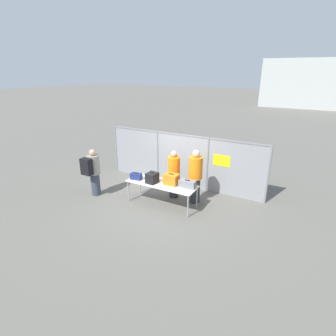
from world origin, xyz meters
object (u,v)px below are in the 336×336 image
at_px(suitcase_navy, 136,176).
at_px(security_worker_far, 195,176).
at_px(suitcase_orange, 171,179).
at_px(security_worker_near, 174,174).
at_px(suitcase_black, 152,178).
at_px(utility_trailer, 215,165).
at_px(suitcase_grey, 187,184).
at_px(traveler_hooded, 93,171).
at_px(inspection_table, 162,185).

bearing_deg(suitcase_navy, security_worker_far, 24.06).
xyz_separation_m(suitcase_orange, security_worker_near, (-0.22, 0.59, -0.06)).
relative_size(suitcase_black, utility_trailer, 0.08).
height_order(suitcase_orange, suitcase_grey, suitcase_orange).
height_order(suitcase_grey, utility_trailer, suitcase_grey).
relative_size(suitcase_navy, suitcase_black, 1.05).
bearing_deg(security_worker_far, utility_trailer, -107.74).
bearing_deg(traveler_hooded, utility_trailer, 48.07).
relative_size(suitcase_orange, suitcase_grey, 0.84).
height_order(suitcase_navy, suitcase_black, suitcase_black).
distance_m(suitcase_navy, suitcase_grey, 1.76).
distance_m(suitcase_navy, security_worker_far, 1.94).
xyz_separation_m(inspection_table, suitcase_navy, (-0.91, -0.12, 0.15)).
height_order(inspection_table, suitcase_black, suitcase_black).
bearing_deg(suitcase_grey, utility_trailer, 94.07).
relative_size(suitcase_orange, traveler_hooded, 0.27).
xyz_separation_m(suitcase_navy, utility_trailer, (1.52, 3.50, -0.45)).
height_order(suitcase_grey, traveler_hooded, traveler_hooded).
height_order(suitcase_grey, security_worker_far, security_worker_far).
bearing_deg(suitcase_grey, inspection_table, -172.08).
height_order(security_worker_near, security_worker_far, security_worker_far).
bearing_deg(utility_trailer, suitcase_black, -104.46).
relative_size(suitcase_grey, security_worker_near, 0.32).
bearing_deg(traveler_hooded, inspection_table, 8.58).
height_order(security_worker_far, utility_trailer, security_worker_far).
bearing_deg(suitcase_black, suitcase_orange, 18.27).
distance_m(suitcase_orange, security_worker_near, 0.63).
distance_m(traveler_hooded, security_worker_far, 3.48).
distance_m(suitcase_grey, traveler_hooded, 3.30).
xyz_separation_m(suitcase_navy, suitcase_orange, (1.21, 0.21, 0.06)).
bearing_deg(suitcase_orange, traveler_hooded, -166.38).
relative_size(inspection_table, suitcase_grey, 4.38).
xyz_separation_m(inspection_table, security_worker_far, (0.87, 0.67, 0.23)).
xyz_separation_m(inspection_table, traveler_hooded, (-2.38, -0.56, 0.21)).
bearing_deg(suitcase_black, security_worker_far, 34.05).
relative_size(suitcase_navy, utility_trailer, 0.09).
height_order(inspection_table, traveler_hooded, traveler_hooded).
xyz_separation_m(inspection_table, utility_trailer, (0.61, 3.38, -0.30)).
bearing_deg(security_worker_far, suitcase_black, 10.92).
distance_m(suitcase_navy, suitcase_orange, 1.23).
bearing_deg(security_worker_near, suitcase_navy, 27.22).
height_order(suitcase_black, traveler_hooded, traveler_hooded).
height_order(suitcase_navy, security_worker_near, security_worker_near).
xyz_separation_m(traveler_hooded, utility_trailer, (3.00, 3.94, -0.51)).
distance_m(security_worker_near, security_worker_far, 0.79).
bearing_deg(utility_trailer, security_worker_far, -84.61).
bearing_deg(inspection_table, suitcase_black, -159.58).
xyz_separation_m(suitcase_black, security_worker_far, (1.16, 0.78, 0.02)).
xyz_separation_m(suitcase_black, suitcase_grey, (1.13, 0.22, -0.05)).
bearing_deg(inspection_table, utility_trailer, 79.75).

